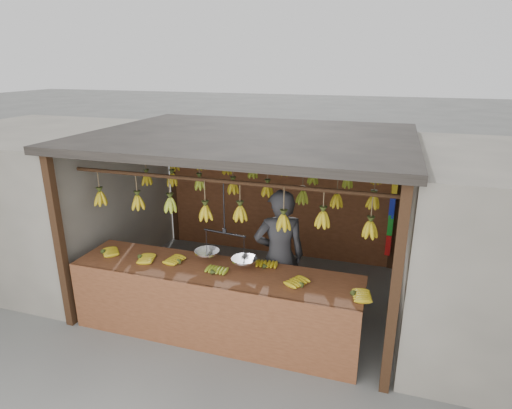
% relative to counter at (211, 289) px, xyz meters
% --- Properties ---
extents(ground, '(80.00, 80.00, 0.00)m').
position_rel_counter_xyz_m(ground, '(0.08, 1.23, -0.71)').
color(ground, '#5B5B57').
extents(stall, '(4.30, 3.30, 2.40)m').
position_rel_counter_xyz_m(stall, '(0.08, 1.56, 1.26)').
color(stall, black).
rests_on(stall, ground).
extents(neighbor_left, '(3.00, 3.00, 2.30)m').
position_rel_counter_xyz_m(neighbor_left, '(-3.52, 1.23, 0.44)').
color(neighbor_left, slate).
rests_on(neighbor_left, ground).
extents(counter, '(3.61, 0.82, 0.96)m').
position_rel_counter_xyz_m(counter, '(0.00, 0.00, 0.00)').
color(counter, brown).
rests_on(counter, ground).
extents(hanging_bananas, '(3.55, 2.23, 0.40)m').
position_rel_counter_xyz_m(hanging_bananas, '(0.09, 1.23, 0.91)').
color(hanging_bananas, '#AD9112').
rests_on(hanging_bananas, ground).
extents(balance_scale, '(0.82, 0.37, 0.95)m').
position_rel_counter_xyz_m(balance_scale, '(0.10, 0.23, 0.39)').
color(balance_scale, black).
rests_on(balance_scale, ground).
extents(vendor, '(0.78, 0.66, 1.82)m').
position_rel_counter_xyz_m(vendor, '(0.67, 0.69, 0.20)').
color(vendor, '#262628').
rests_on(vendor, ground).
extents(bag_bundles, '(0.08, 0.26, 1.32)m').
position_rel_counter_xyz_m(bag_bundles, '(2.02, 2.58, 0.28)').
color(bag_bundles, yellow).
rests_on(bag_bundles, ground).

